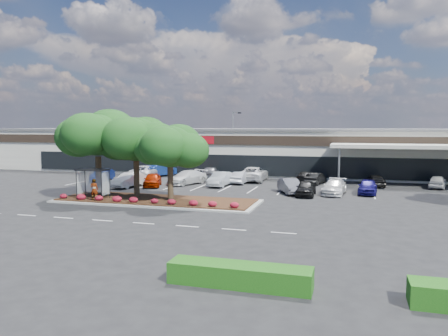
# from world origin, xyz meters

# --- Properties ---
(ground) EXTENTS (160.00, 160.00, 0.00)m
(ground) POSITION_xyz_m (0.00, 0.00, 0.00)
(ground) COLOR black
(ground) RESTS_ON ground
(retail_store) EXTENTS (80.40, 25.20, 6.25)m
(retail_store) POSITION_xyz_m (0.06, 33.91, 3.15)
(retail_store) COLOR silver
(retail_store) RESTS_ON ground
(landscape_island) EXTENTS (18.00, 6.00, 0.26)m
(landscape_island) POSITION_xyz_m (-2.00, 4.00, 0.12)
(landscape_island) COLOR gray
(landscape_island) RESTS_ON ground
(lane_markings) EXTENTS (33.12, 20.06, 0.01)m
(lane_markings) POSITION_xyz_m (-0.14, 10.42, 0.01)
(lane_markings) COLOR silver
(lane_markings) RESTS_ON ground
(shrub_row) EXTENTS (17.00, 0.80, 0.50)m
(shrub_row) POSITION_xyz_m (-2.00, 1.90, 0.51)
(shrub_row) COLOR maroon
(shrub_row) RESTS_ON landscape_island
(bus_shelter) EXTENTS (2.75, 1.55, 2.59)m
(bus_shelter) POSITION_xyz_m (-7.50, 2.95, 2.31)
(bus_shelter) COLOR black
(bus_shelter) RESTS_ON landscape_island
(island_tree_west) EXTENTS (7.20, 7.20, 7.89)m
(island_tree_west) POSITION_xyz_m (-8.00, 4.50, 4.21)
(island_tree_west) COLOR #193B13
(island_tree_west) RESTS_ON landscape_island
(island_tree_mid) EXTENTS (6.60, 6.60, 7.32)m
(island_tree_mid) POSITION_xyz_m (-4.50, 5.20, 3.92)
(island_tree_mid) COLOR #193B13
(island_tree_mid) RESTS_ON landscape_island
(island_tree_east) EXTENTS (5.80, 5.80, 6.50)m
(island_tree_east) POSITION_xyz_m (-0.50, 3.70, 3.51)
(island_tree_east) COLOR #193B13
(island_tree_east) RESTS_ON landscape_island
(hedge_south_east) EXTENTS (6.00, 1.30, 0.90)m
(hedge_south_east) POSITION_xyz_m (10.00, -13.50, 0.45)
(hedge_south_east) COLOR #0F480D
(hedge_south_east) RESTS_ON ground
(conifer_north_west) EXTENTS (4.40, 4.40, 10.00)m
(conifer_north_west) POSITION_xyz_m (-30.00, 46.00, 5.00)
(conifer_north_west) COLOR #193B13
(conifer_north_west) RESTS_ON ground
(person_waiting) EXTENTS (0.75, 0.55, 1.89)m
(person_waiting) POSITION_xyz_m (-6.77, 1.82, 1.20)
(person_waiting) COLOR #594C47
(person_waiting) RESTS_ON landscape_island
(light_pole) EXTENTS (1.39, 0.86, 8.66)m
(light_pole) POSITION_xyz_m (-1.48, 27.95, 3.80)
(light_pole) COLOR gray
(light_pole) RESTS_ON ground
(car_0) EXTENTS (2.29, 4.67, 1.47)m
(car_0) POSITION_xyz_m (-14.52, 15.55, 0.74)
(car_0) COLOR navy
(car_0) RESTS_ON ground
(car_1) EXTENTS (2.30, 4.88, 1.55)m
(car_1) POSITION_xyz_m (-8.89, 11.81, 0.77)
(car_1) COLOR silver
(car_1) RESTS_ON ground
(car_2) EXTENTS (3.13, 4.70, 1.49)m
(car_2) POSITION_xyz_m (-6.61, 12.87, 0.74)
(car_2) COLOR #8A1A00
(car_2) RESTS_ON ground
(car_3) EXTENTS (4.02, 5.80, 1.56)m
(car_3) POSITION_xyz_m (-3.69, 15.79, 0.78)
(car_3) COLOR silver
(car_3) RESTS_ON ground
(car_4) EXTENTS (1.91, 4.79, 1.55)m
(car_4) POSITION_xyz_m (0.45, 15.36, 0.77)
(car_4) COLOR #A0A7AD
(car_4) RESTS_ON ground
(car_5) EXTENTS (3.22, 4.62, 1.44)m
(car_5) POSITION_xyz_m (8.58, 12.26, 0.72)
(car_5) COLOR #5A5A62
(car_5) RESTS_ON ground
(car_6) EXTENTS (1.73, 4.26, 1.45)m
(car_6) POSITION_xyz_m (10.23, 11.17, 0.72)
(car_6) COLOR black
(car_6) RESTS_ON ground
(car_7) EXTENTS (2.52, 5.07, 1.42)m
(car_7) POSITION_xyz_m (12.80, 12.88, 0.71)
(car_7) COLOR silver
(car_7) RESTS_ON ground
(car_8) EXTENTS (2.04, 4.39, 1.46)m
(car_8) POSITION_xyz_m (15.91, 13.89, 0.73)
(car_8) COLOR navy
(car_8) RESTS_ON ground
(car_9) EXTENTS (3.94, 6.49, 1.68)m
(car_9) POSITION_xyz_m (-10.78, 19.26, 0.84)
(car_9) COLOR silver
(car_9) RESTS_ON ground
(car_10) EXTENTS (3.63, 5.30, 1.65)m
(car_10) POSITION_xyz_m (-10.00, 22.12, 0.83)
(car_10) COLOR navy
(car_10) RESTS_ON ground
(car_11) EXTENTS (2.96, 5.23, 1.68)m
(car_11) POSITION_xyz_m (-2.45, 20.64, 0.84)
(car_11) COLOR #515257
(car_11) RESTS_ON ground
(car_12) EXTENTS (1.69, 4.22, 1.37)m
(car_12) POSITION_xyz_m (2.06, 18.15, 0.68)
(car_12) COLOR #9B9EA5
(car_12) RESTS_ON ground
(car_13) EXTENTS (3.07, 6.30, 1.72)m
(car_13) POSITION_xyz_m (2.99, 20.81, 0.86)
(car_13) COLOR silver
(car_13) RESTS_ON ground
(car_14) EXTENTS (2.42, 4.82, 1.34)m
(car_14) POSITION_xyz_m (9.32, 20.93, 0.67)
(car_14) COLOR black
(car_14) RESTS_ON ground
(car_15) EXTENTS (2.30, 4.25, 1.33)m
(car_15) POSITION_xyz_m (10.47, 20.01, 0.66)
(car_15) COLOR black
(car_15) RESTS_ON ground
(car_16) EXTENTS (2.46, 4.33, 1.39)m
(car_16) POSITION_xyz_m (16.85, 19.73, 0.70)
(car_16) COLOR black
(car_16) RESTS_ON ground
(car_17) EXTENTS (2.55, 4.31, 1.38)m
(car_17) POSITION_xyz_m (23.24, 20.35, 0.69)
(car_17) COLOR #BDBDBD
(car_17) RESTS_ON ground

